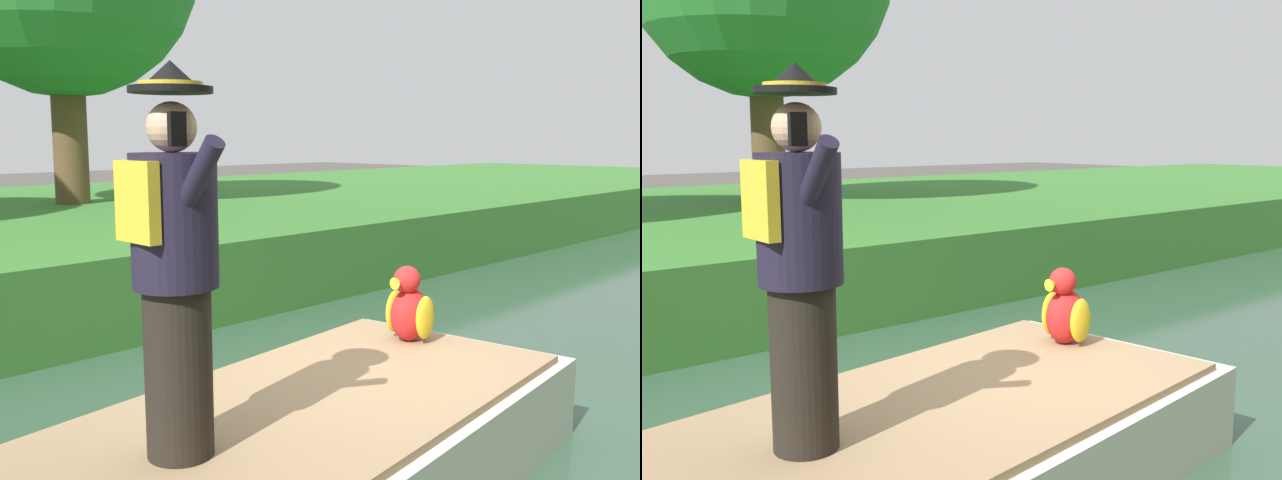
{
  "view_description": "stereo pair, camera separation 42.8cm",
  "coord_description": "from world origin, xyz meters",
  "views": [
    {
      "loc": [
        2.82,
        -3.66,
        2.23
      ],
      "look_at": [
        -0.16,
        -0.64,
        1.61
      ],
      "focal_mm": 40.36,
      "sensor_mm": 36.0,
      "label": 1
    },
    {
      "loc": [
        3.11,
        -3.34,
        2.23
      ],
      "look_at": [
        -0.16,
        -0.64,
        1.61
      ],
      "focal_mm": 40.36,
      "sensor_mm": 36.0,
      "label": 2
    }
  ],
  "objects": [
    {
      "name": "canal_water",
      "position": [
        0.0,
        0.0,
        0.05
      ],
      "size": [
        6.91,
        48.0,
        0.1
      ],
      "primitive_type": "cube",
      "color": "#33513D",
      "rests_on": "ground"
    },
    {
      "name": "person_pirate",
      "position": [
        0.05,
        -1.81,
        1.64
      ],
      "size": [
        0.61,
        0.42,
        1.85
      ],
      "rotation": [
        0.0,
        0.0,
        -0.13
      ],
      "color": "black",
      "rests_on": "boat"
    },
    {
      "name": "ground_plane",
      "position": [
        0.0,
        0.0,
        0.0
      ],
      "size": [
        80.0,
        80.0,
        0.0
      ],
      "primitive_type": "plane",
      "color": "#4C4742"
    },
    {
      "name": "boat",
      "position": [
        0.0,
        -1.07,
        0.4
      ],
      "size": [
        2.26,
        4.38,
        0.61
      ],
      "color": "silver",
      "rests_on": "canal_water"
    },
    {
      "name": "parrot_plush",
      "position": [
        -0.37,
        0.51,
        0.95
      ],
      "size": [
        0.36,
        0.35,
        0.57
      ],
      "color": "red",
      "rests_on": "boat"
    }
  ]
}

